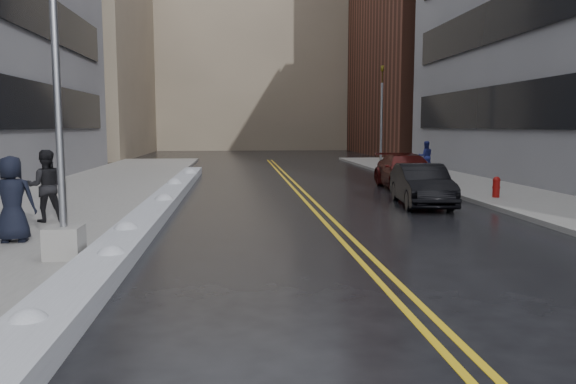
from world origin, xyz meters
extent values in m
plane|color=black|center=(0.00, 0.00, 0.00)|extent=(160.00, 160.00, 0.00)
cube|color=gray|center=(-5.75, 10.00, 0.07)|extent=(5.50, 50.00, 0.15)
cube|color=gray|center=(10.00, 10.00, 0.07)|extent=(4.00, 50.00, 0.15)
cube|color=gold|center=(2.35, 10.00, 0.00)|extent=(0.12, 50.00, 0.01)
cube|color=gold|center=(2.65, 10.00, 0.00)|extent=(0.12, 50.00, 0.01)
cube|color=silver|center=(-2.45, 8.00, 0.17)|extent=(0.90, 30.00, 0.34)
cube|color=gray|center=(-15.50, 44.00, 9.00)|extent=(14.00, 22.00, 18.00)
cube|color=gray|center=(2.00, 60.00, 11.00)|extent=(36.00, 16.00, 22.00)
cube|color=gray|center=(-3.30, 2.00, 0.45)|extent=(0.65, 0.65, 0.60)
cylinder|color=gray|center=(-3.30, 2.00, 4.25)|extent=(0.14, 0.14, 7.00)
cylinder|color=maroon|center=(9.00, 10.00, 0.45)|extent=(0.24, 0.24, 0.60)
sphere|color=maroon|center=(9.00, 10.00, 0.75)|extent=(0.26, 0.26, 0.26)
cylinder|color=maroon|center=(9.00, 10.00, 0.50)|extent=(0.25, 0.10, 0.10)
cylinder|color=gray|center=(8.50, 24.00, 2.65)|extent=(0.14, 0.14, 5.00)
imported|color=#594C0C|center=(8.50, 24.00, 5.65)|extent=(0.16, 0.20, 1.00)
imported|color=black|center=(-4.99, 6.24, 1.09)|extent=(1.06, 0.92, 1.88)
imported|color=black|center=(-4.83, 3.62, 1.08)|extent=(0.96, 0.68, 1.86)
imported|color=navy|center=(10.32, 21.29, 0.98)|extent=(0.85, 0.69, 1.66)
imported|color=black|center=(6.05, 9.20, 0.69)|extent=(1.91, 4.33, 1.38)
imported|color=#440C0A|center=(7.04, 14.12, 0.73)|extent=(2.31, 5.14, 1.46)
camera|label=1|loc=(-0.04, -8.75, 2.63)|focal=35.00mm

